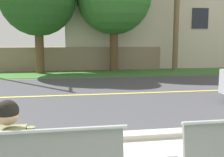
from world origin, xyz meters
name	(u,v)px	position (x,y,z in m)	size (l,w,h in m)	color
ground_plane	(91,87)	(0.00, 8.00, 0.00)	(140.00, 140.00, 0.00)	#665B4C
curb_edge	(116,137)	(0.00, 2.35, 0.06)	(44.00, 0.30, 0.11)	#ADA89E
street_asphalt	(95,95)	(0.00, 6.50, 0.00)	(52.00, 8.00, 0.01)	#424247
road_centre_line	(95,94)	(0.00, 6.50, 0.01)	(48.00, 0.14, 0.01)	#E0CC4C
far_verge_grass	(85,74)	(0.00, 12.15, 0.01)	(48.00, 2.80, 0.02)	#38702D
seated_person_olive	(12,152)	(-1.45, 0.48, 0.68)	(0.52, 0.68, 1.25)	#333D56
garden_wall	(56,59)	(-1.61, 14.06, 0.70)	(13.00, 0.36, 1.40)	gray
house_across_street	(146,21)	(4.91, 17.26, 3.26)	(12.79, 6.91, 6.43)	beige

